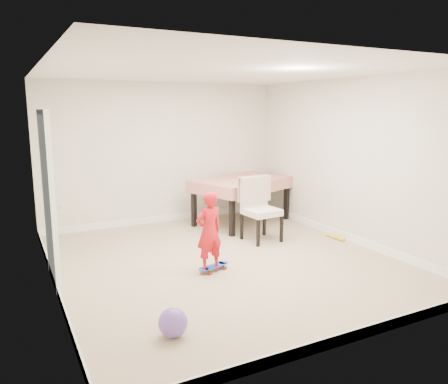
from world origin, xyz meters
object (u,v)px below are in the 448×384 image
skateboard (214,268)px  balloon (173,323)px  dining_chair (262,210)px  child (209,234)px  dining_table (242,201)px

skateboard → balloon: 1.74m
dining_chair → child: bearing=-150.9°
child → dining_chair: bearing=-155.5°
dining_chair → skateboard: size_ratio=2.13×
dining_chair → skateboard: (-1.28, -0.87, -0.48)m
balloon → dining_chair: bearing=43.3°
dining_table → child: size_ratio=1.71×
child → balloon: (-1.01, -1.34, -0.38)m
child → dining_table: bearing=-137.5°
balloon → child: bearing=53.0°
child → skateboard: bearing=-170.6°
dining_table → balloon: (-2.65, -3.38, -0.28)m
dining_chair → child: child is taller
dining_table → dining_chair: size_ratio=1.73×
dining_table → balloon: size_ratio=6.40×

